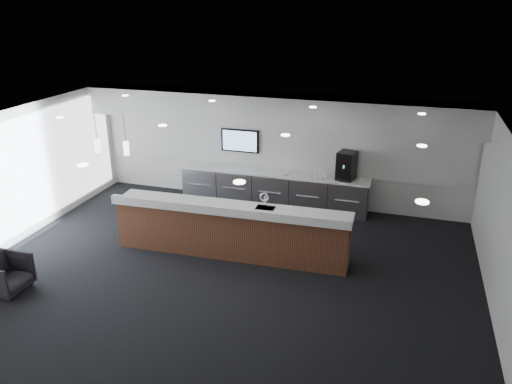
% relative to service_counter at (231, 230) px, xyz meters
% --- Properties ---
extents(ground, '(10.00, 10.00, 0.00)m').
position_rel_service_counter_xyz_m(ground, '(0.14, -0.77, -0.58)').
color(ground, black).
rests_on(ground, ground).
extents(ceiling, '(10.00, 8.00, 0.02)m').
position_rel_service_counter_xyz_m(ceiling, '(0.14, -0.77, 2.42)').
color(ceiling, black).
rests_on(ceiling, back_wall).
extents(back_wall, '(10.00, 0.02, 3.00)m').
position_rel_service_counter_xyz_m(back_wall, '(0.14, 3.23, 0.92)').
color(back_wall, silver).
rests_on(back_wall, ground).
extents(left_wall, '(0.02, 8.00, 3.00)m').
position_rel_service_counter_xyz_m(left_wall, '(-4.86, -0.77, 0.92)').
color(left_wall, silver).
rests_on(left_wall, ground).
extents(right_wall, '(0.02, 8.00, 3.00)m').
position_rel_service_counter_xyz_m(right_wall, '(5.14, -0.77, 0.92)').
color(right_wall, silver).
rests_on(right_wall, ground).
extents(soffit_bulkhead, '(10.00, 0.90, 0.70)m').
position_rel_service_counter_xyz_m(soffit_bulkhead, '(0.14, 2.78, 2.07)').
color(soffit_bulkhead, silver).
rests_on(soffit_bulkhead, back_wall).
extents(alcove_panel, '(9.80, 0.06, 1.40)m').
position_rel_service_counter_xyz_m(alcove_panel, '(0.14, 3.20, 1.02)').
color(alcove_panel, silver).
rests_on(alcove_panel, back_wall).
extents(window_blinds_wall, '(0.04, 7.36, 2.55)m').
position_rel_service_counter_xyz_m(window_blinds_wall, '(-4.82, -0.77, 0.92)').
color(window_blinds_wall, white).
rests_on(window_blinds_wall, left_wall).
extents(back_credenza, '(5.06, 0.66, 0.95)m').
position_rel_service_counter_xyz_m(back_credenza, '(0.14, 2.87, -0.10)').
color(back_credenza, gray).
rests_on(back_credenza, ground).
extents(wall_tv, '(1.05, 0.08, 0.62)m').
position_rel_service_counter_xyz_m(wall_tv, '(-0.86, 3.14, 1.07)').
color(wall_tv, black).
rests_on(wall_tv, back_wall).
extents(pendant_left, '(0.12, 0.12, 0.30)m').
position_rel_service_counter_xyz_m(pendant_left, '(-2.26, 0.03, 1.67)').
color(pendant_left, beige).
rests_on(pendant_left, ceiling).
extents(pendant_right, '(0.12, 0.12, 0.30)m').
position_rel_service_counter_xyz_m(pendant_right, '(-2.96, 0.03, 1.67)').
color(pendant_right, beige).
rests_on(pendant_right, ceiling).
extents(ceiling_can_lights, '(7.00, 5.00, 0.02)m').
position_rel_service_counter_xyz_m(ceiling_can_lights, '(0.14, -0.77, 2.39)').
color(ceiling_can_lights, silver).
rests_on(ceiling_can_lights, ceiling).
extents(service_counter, '(5.15, 1.02, 1.49)m').
position_rel_service_counter_xyz_m(service_counter, '(0.00, 0.00, 0.00)').
color(service_counter, '#482518').
rests_on(service_counter, ground).
extents(coffee_machine, '(0.51, 0.58, 0.72)m').
position_rel_service_counter_xyz_m(coffee_machine, '(2.03, 2.89, 0.73)').
color(coffee_machine, black).
rests_on(coffee_machine, back_credenza).
extents(info_sign_left, '(0.15, 0.02, 0.21)m').
position_rel_service_counter_xyz_m(info_sign_left, '(0.53, 2.75, 0.48)').
color(info_sign_left, silver).
rests_on(info_sign_left, back_credenza).
extents(info_sign_right, '(0.19, 0.04, 0.25)m').
position_rel_service_counter_xyz_m(info_sign_right, '(1.46, 2.75, 0.50)').
color(info_sign_right, silver).
rests_on(info_sign_right, back_credenza).
extents(armchair, '(0.79, 0.77, 0.71)m').
position_rel_service_counter_xyz_m(armchair, '(-3.57, -2.67, -0.22)').
color(armchair, black).
rests_on(armchair, ground).
extents(cup_0, '(0.09, 0.09, 0.09)m').
position_rel_service_counter_xyz_m(cup_0, '(1.56, 2.74, 0.42)').
color(cup_0, white).
rests_on(cup_0, back_credenza).
extents(cup_1, '(0.13, 0.13, 0.09)m').
position_rel_service_counter_xyz_m(cup_1, '(1.42, 2.74, 0.42)').
color(cup_1, white).
rests_on(cup_1, back_credenza).
extents(cup_2, '(0.12, 0.12, 0.09)m').
position_rel_service_counter_xyz_m(cup_2, '(1.28, 2.74, 0.42)').
color(cup_2, white).
rests_on(cup_2, back_credenza).
extents(cup_3, '(0.12, 0.12, 0.09)m').
position_rel_service_counter_xyz_m(cup_3, '(1.14, 2.74, 0.42)').
color(cup_3, white).
rests_on(cup_3, back_credenza).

